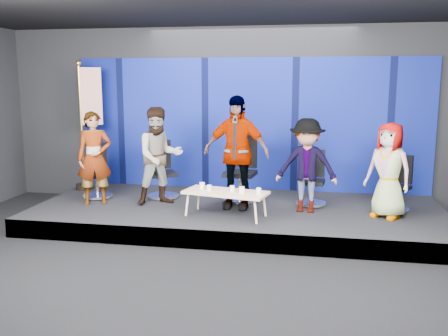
{
  "coord_description": "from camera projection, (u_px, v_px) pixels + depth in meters",
  "views": [
    {
      "loc": [
        1.29,
        -5.86,
        2.49
      ],
      "look_at": [
        -0.23,
        2.4,
        0.99
      ],
      "focal_mm": 40.0,
      "sensor_mm": 36.0,
      "label": 1
    }
  ],
  "objects": [
    {
      "name": "mug_b",
      "position": [
        209.0,
        188.0,
        8.03
      ],
      "size": [
        0.08,
        0.08,
        0.09
      ],
      "primitive_type": "cylinder",
      "color": "silver",
      "rests_on": "coffee_table"
    },
    {
      "name": "mug_c",
      "position": [
        232.0,
        188.0,
        8.01
      ],
      "size": [
        0.07,
        0.07,
        0.09
      ],
      "primitive_type": "cylinder",
      "color": "silver",
      "rests_on": "coffee_table"
    },
    {
      "name": "mug_d",
      "position": [
        242.0,
        190.0,
        7.87
      ],
      "size": [
        0.09,
        0.09,
        0.1
      ],
      "primitive_type": "cylinder",
      "color": "silver",
      "rests_on": "coffee_table"
    },
    {
      "name": "coffee_table",
      "position": [
        226.0,
        193.0,
        8.0
      ],
      "size": [
        1.42,
        0.83,
        0.41
      ],
      "rotation": [
        0.0,
        0.0,
        -0.21
      ],
      "color": "tan",
      "rests_on": "riser"
    },
    {
      "name": "chair_d",
      "position": [
        312.0,
        187.0,
        8.76
      ],
      "size": [
        0.6,
        0.6,
        0.96
      ],
      "rotation": [
        0.0,
        0.0,
        -0.11
      ],
      "color": "silver",
      "rests_on": "riser"
    },
    {
      "name": "panelist_c",
      "position": [
        236.0,
        152.0,
        8.43
      ],
      "size": [
        1.17,
        0.6,
        1.92
      ],
      "primitive_type": "imported",
      "rotation": [
        0.0,
        0.0,
        -0.12
      ],
      "color": "black",
      "rests_on": "riser"
    },
    {
      "name": "room_walls",
      "position": [
        206.0,
        84.0,
        5.91
      ],
      "size": [
        10.02,
        8.02,
        3.51
      ],
      "color": "black",
      "rests_on": "ground"
    },
    {
      "name": "mug_e",
      "position": [
        259.0,
        191.0,
        7.82
      ],
      "size": [
        0.08,
        0.08,
        0.09
      ],
      "primitive_type": "cylinder",
      "color": "silver",
      "rests_on": "coffee_table"
    },
    {
      "name": "chair_c",
      "position": [
        241.0,
        180.0,
        9.02
      ],
      "size": [
        0.74,
        0.74,
        1.19
      ],
      "rotation": [
        0.0,
        0.0,
        -0.12
      ],
      "color": "silver",
      "rests_on": "riser"
    },
    {
      "name": "panelist_e",
      "position": [
        389.0,
        171.0,
        7.87
      ],
      "size": [
        0.89,
        0.82,
        1.52
      ],
      "primitive_type": "imported",
      "rotation": [
        0.0,
        0.0,
        -0.6
      ],
      "color": "black",
      "rests_on": "riser"
    },
    {
      "name": "ground",
      "position": [
        208.0,
        277.0,
        6.34
      ],
      "size": [
        10.0,
        10.0,
        0.0
      ],
      "primitive_type": "plane",
      "color": "black",
      "rests_on": "ground"
    },
    {
      "name": "flag_stand",
      "position": [
        88.0,
        122.0,
        9.83
      ],
      "size": [
        0.56,
        0.37,
        2.54
      ],
      "rotation": [
        0.0,
        0.0,
        0.47
      ],
      "color": "black",
      "rests_on": "riser"
    },
    {
      "name": "chair_b",
      "position": [
        162.0,
        179.0,
        9.3
      ],
      "size": [
        0.82,
        0.82,
        1.06
      ],
      "rotation": [
        0.0,
        0.0,
        0.55
      ],
      "color": "silver",
      "rests_on": "riser"
    },
    {
      "name": "chair_e",
      "position": [
        395.0,
        193.0,
        8.36
      ],
      "size": [
        0.74,
        0.74,
        0.94
      ],
      "rotation": [
        0.0,
        0.0,
        -0.6
      ],
      "color": "silver",
      "rests_on": "riser"
    },
    {
      "name": "riser",
      "position": [
        238.0,
        214.0,
        8.73
      ],
      "size": [
        7.0,
        3.0,
        0.3
      ],
      "primitive_type": "cube",
      "color": "black",
      "rests_on": "ground"
    },
    {
      "name": "panelist_d",
      "position": [
        307.0,
        166.0,
        8.22
      ],
      "size": [
        1.06,
        0.68,
        1.56
      ],
      "primitive_type": "imported",
      "rotation": [
        0.0,
        0.0,
        -0.11
      ],
      "color": "black",
      "rests_on": "riser"
    },
    {
      "name": "mug_a",
      "position": [
        202.0,
        186.0,
        8.18
      ],
      "size": [
        0.09,
        0.09,
        0.1
      ],
      "primitive_type": "cylinder",
      "color": "silver",
      "rests_on": "coffee_table"
    },
    {
      "name": "panelist_a",
      "position": [
        94.0,
        158.0,
        8.74
      ],
      "size": [
        0.71,
        0.61,
        1.64
      ],
      "primitive_type": "imported",
      "rotation": [
        0.0,
        0.0,
        0.43
      ],
      "color": "black",
      "rests_on": "riser"
    },
    {
      "name": "panelist_b",
      "position": [
        160.0,
        156.0,
        8.71
      ],
      "size": [
        1.05,
        0.99,
        1.71
      ],
      "primitive_type": "imported",
      "rotation": [
        0.0,
        0.0,
        0.55
      ],
      "color": "black",
      "rests_on": "riser"
    },
    {
      "name": "backdrop",
      "position": [
        250.0,
        124.0,
        9.88
      ],
      "size": [
        7.0,
        0.08,
        2.6
      ],
      "primitive_type": "cube",
      "color": "#070E52",
      "rests_on": "riser"
    },
    {
      "name": "chair_a",
      "position": [
        97.0,
        180.0,
        9.31
      ],
      "size": [
        0.76,
        0.76,
        1.01
      ],
      "rotation": [
        0.0,
        0.0,
        0.43
      ],
      "color": "silver",
      "rests_on": "riser"
    }
  ]
}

